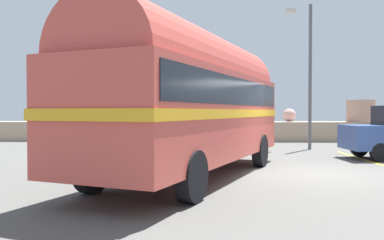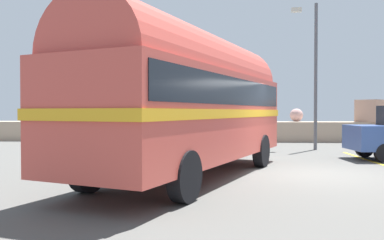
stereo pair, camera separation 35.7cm
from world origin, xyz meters
The scene contains 4 objects.
ground centered at (0.00, 0.00, 0.01)m, with size 32.00×26.00×0.02m.
breakwater centered at (-0.10, 11.81, 0.73)m, with size 31.36×2.28×2.48m.
vintage_coach centered at (-3.23, -0.75, 2.05)m, with size 5.38×8.86×3.70m.
lamp_post centered at (1.58, 6.92, 3.57)m, with size 0.99×0.90×6.32m.
Camera 2 is at (-2.58, -10.80, 1.68)m, focal length 37.62 mm.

